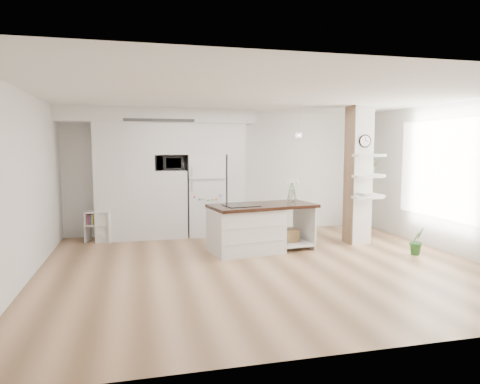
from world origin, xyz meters
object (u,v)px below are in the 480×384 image
object	(u,v)px
bookshelf	(101,228)
floor_plant_a	(417,241)
kitchen_island	(252,227)
refrigerator	(205,195)

from	to	relation	value
bookshelf	floor_plant_a	world-z (taller)	bookshelf
bookshelf	floor_plant_a	distance (m)	6.06
bookshelf	floor_plant_a	xyz separation A→B (m)	(5.55, -2.43, -0.03)
floor_plant_a	bookshelf	bearing A→B (deg)	156.37
kitchen_island	bookshelf	world-z (taller)	kitchen_island
kitchen_island	floor_plant_a	xyz separation A→B (m)	(2.80, -0.90, -0.20)
refrigerator	floor_plant_a	xyz separation A→B (m)	(3.38, -2.62, -0.63)
refrigerator	bookshelf	world-z (taller)	refrigerator
kitchen_island	bookshelf	distance (m)	3.15
refrigerator	kitchen_island	size ratio (longest dim) A/B	0.86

